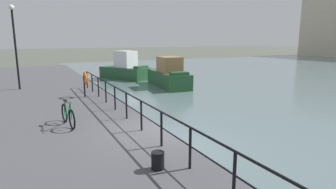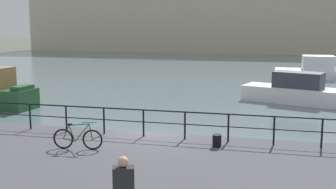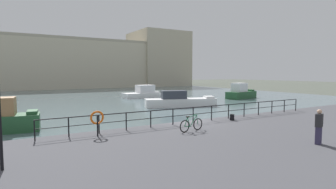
{
  "view_description": "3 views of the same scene",
  "coord_description": "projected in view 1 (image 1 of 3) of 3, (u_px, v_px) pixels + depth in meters",
  "views": [
    {
      "loc": [
        8.67,
        -4.08,
        3.87
      ],
      "look_at": [
        -2.25,
        1.35,
        1.46
      ],
      "focal_mm": 29.95,
      "sensor_mm": 36.0,
      "label": 1
    },
    {
      "loc": [
        4.72,
        -16.23,
        5.11
      ],
      "look_at": [
        0.39,
        1.19,
        2.11
      ],
      "focal_mm": 45.89,
      "sensor_mm": 36.0,
      "label": 2
    },
    {
      "loc": [
        -10.74,
        -15.51,
        4.17
      ],
      "look_at": [
        -0.72,
        1.65,
        2.56
      ],
      "focal_mm": 28.3,
      "sensor_mm": 36.0,
      "label": 3
    }
  ],
  "objects": [
    {
      "name": "ground_plane",
      "position": [
        162.0,
        148.0,
        10.15
      ],
      "size": [
        240.0,
        240.0,
        0.0
      ],
      "primitive_type": "plane",
      "color": "#4C5147"
    },
    {
      "name": "moored_harbor_tender",
      "position": [
        125.0,
        69.0,
        27.68
      ],
      "size": [
        5.46,
        4.27,
        2.74
      ],
      "rotation": [
        0.0,
        0.0,
        0.5
      ],
      "color": "#23512D",
      "rests_on": "water_basin"
    },
    {
      "name": "moored_red_daysailer",
      "position": [
        169.0,
        75.0,
        23.22
      ],
      "size": [
        6.02,
        2.6,
        2.47
      ],
      "rotation": [
        0.0,
        0.0,
        -0.12
      ],
      "color": "#23512D",
      "rests_on": "water_basin"
    },
    {
      "name": "quay_railing",
      "position": [
        151.0,
        115.0,
        8.9
      ],
      "size": [
        21.36,
        0.07,
        1.08
      ],
      "color": "black",
      "rests_on": "quay_promenade"
    },
    {
      "name": "parked_bicycle",
      "position": [
        68.0,
        115.0,
        10.23
      ],
      "size": [
        1.76,
        0.28,
        0.98
      ],
      "rotation": [
        0.0,
        0.0,
        0.13
      ],
      "color": "black",
      "rests_on": "quay_promenade"
    },
    {
      "name": "mooring_bollard",
      "position": [
        158.0,
        160.0,
        6.82
      ],
      "size": [
        0.32,
        0.32,
        0.44
      ],
      "primitive_type": "cylinder",
      "color": "black",
      "rests_on": "quay_promenade"
    },
    {
      "name": "life_ring_stand",
      "position": [
        85.0,
        79.0,
        15.29
      ],
      "size": [
        0.75,
        0.16,
        1.4
      ],
      "color": "black",
      "rests_on": "quay_promenade"
    },
    {
      "name": "quay_lamp_post",
      "position": [
        14.0,
        37.0,
        17.16
      ],
      "size": [
        0.32,
        0.32,
        5.16
      ],
      "color": "black",
      "rests_on": "quay_promenade"
    }
  ]
}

